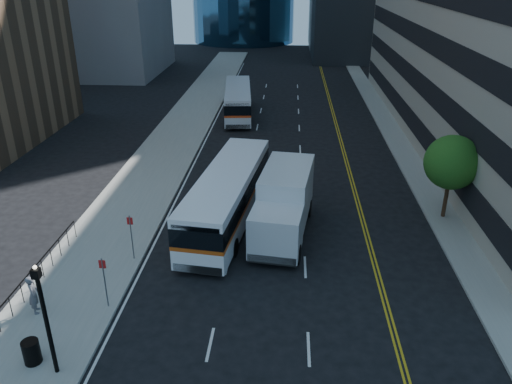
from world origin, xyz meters
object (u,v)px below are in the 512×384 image
Objects in this scene: lamp_post at (45,316)px; bus_rear at (238,100)px; street_tree at (452,162)px; bus_front at (228,195)px; pedestrian at (33,294)px; box_truck at (284,203)px; trash_can at (32,352)px.

lamp_post is 0.39× the size of bus_rear.
bus_front is at bearing -174.16° from street_tree.
pedestrian is (-2.41, 3.41, -1.66)m from lamp_post.
pedestrian is (-10.73, -8.05, -0.85)m from box_truck.
box_truck is at bearing 49.51° from trash_can.
trash_can is (-4.39, -35.54, -0.96)m from bus_rear.
bus_front is 13.73m from trash_can.
trash_can is (-1.11, 0.42, -2.08)m from lamp_post.
box_truck is (5.03, -24.51, 0.31)m from bus_rear.
bus_rear is (-14.72, 21.97, -2.04)m from street_tree.
bus_rear is (-1.72, 23.30, -0.15)m from bus_front.
bus_front is 6.95× the size of pedestrian.
lamp_post is at bearing -100.60° from bus_rear.
box_truck is 8.03× the size of trash_can.
bus_front is at bearing -91.17° from bus_rear.
street_tree is at bearing 13.18° from bus_front.
lamp_post is 36.13m from bus_rear.
lamp_post is at bearing -142.13° from street_tree.
lamp_post is 2.50× the size of pedestrian.
lamp_post reaches higher than trash_can.
bus_front is 23.36m from bus_rear.
lamp_post reaches higher than pedestrian.
street_tree reaches higher than bus_front.
bus_rear is at bearing 123.83° from street_tree.
trash_can is at bearing -102.44° from bus_rear.
lamp_post is at bearing -118.24° from box_truck.
bus_front is 3.53m from box_truck.
box_truck is (3.31, -1.21, 0.17)m from bus_front.
bus_rear is at bearing 101.56° from bus_front.
street_tree is 13.20m from bus_front.
lamp_post is (-18.00, -14.00, -0.92)m from street_tree.
box_truck reaches higher than pedestrian.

